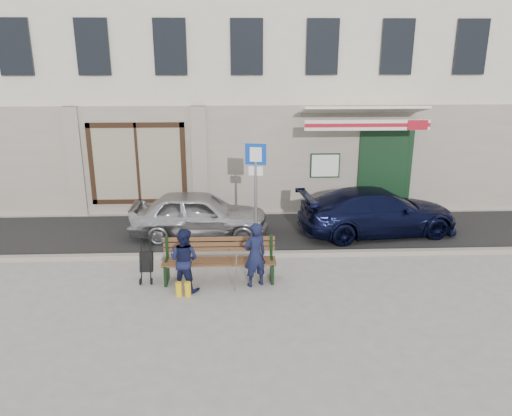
{
  "coord_description": "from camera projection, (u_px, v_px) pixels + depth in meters",
  "views": [
    {
      "loc": [
        -0.35,
        -9.49,
        4.75
      ],
      "look_at": [
        0.12,
        1.6,
        1.2
      ],
      "focal_mm": 35.0,
      "sensor_mm": 36.0,
      "label": 1
    }
  ],
  "objects": [
    {
      "name": "parking_sign",
      "position": [
        256.0,
        181.0,
        11.72
      ],
      "size": [
        0.49,
        0.13,
        2.67
      ],
      "rotation": [
        0.0,
        0.0,
        -0.2
      ],
      "color": "gray",
      "rests_on": "ground"
    },
    {
      "name": "curb",
      "position": [
        251.0,
        255.0,
        11.9
      ],
      "size": [
        60.0,
        0.18,
        0.12
      ],
      "primitive_type": "cube",
      "color": "#9E9384",
      "rests_on": "ground"
    },
    {
      "name": "car_silver",
      "position": [
        199.0,
        214.0,
        13.05
      ],
      "size": [
        3.68,
        1.64,
        1.23
      ],
      "primitive_type": "imported",
      "rotation": [
        0.0,
        0.0,
        1.52
      ],
      "color": "#B7B7BC",
      "rests_on": "ground"
    },
    {
      "name": "ground",
      "position": [
        254.0,
        285.0,
        10.49
      ],
      "size": [
        80.0,
        80.0,
        0.0
      ],
      "primitive_type": "plane",
      "color": "#9E9991",
      "rests_on": "ground"
    },
    {
      "name": "bench",
      "position": [
        217.0,
        261.0,
        10.57
      ],
      "size": [
        2.4,
        1.17,
        0.98
      ],
      "color": "brown",
      "rests_on": "ground"
    },
    {
      "name": "asphalt_lane",
      "position": [
        249.0,
        233.0,
        13.44
      ],
      "size": [
        60.0,
        3.2,
        0.01
      ],
      "primitive_type": "cube",
      "color": "#282828",
      "rests_on": "ground"
    },
    {
      "name": "woman",
      "position": [
        184.0,
        260.0,
        10.13
      ],
      "size": [
        0.8,
        0.73,
        1.33
      ],
      "primitive_type": "imported",
      "rotation": [
        0.0,
        0.0,
        2.71
      ],
      "color": "#141838",
      "rests_on": "ground"
    },
    {
      "name": "stroller",
      "position": [
        146.0,
        263.0,
        10.58
      ],
      "size": [
        0.27,
        0.39,
        0.94
      ],
      "rotation": [
        0.0,
        0.0,
        -0.0
      ],
      "color": "black",
      "rests_on": "ground"
    },
    {
      "name": "man",
      "position": [
        255.0,
        255.0,
        10.29
      ],
      "size": [
        0.6,
        0.51,
        1.39
      ],
      "primitive_type": "imported",
      "rotation": [
        0.0,
        0.0,
        3.57
      ],
      "color": "#131734",
      "rests_on": "ground"
    },
    {
      "name": "car_navy",
      "position": [
        378.0,
        211.0,
        13.28
      ],
      "size": [
        4.42,
        2.27,
        1.23
      ],
      "primitive_type": "imported",
      "rotation": [
        0.0,
        0.0,
        1.71
      ],
      "color": "black",
      "rests_on": "ground"
    },
    {
      "name": "building",
      "position": [
        244.0,
        42.0,
        17.02
      ],
      "size": [
        20.0,
        8.27,
        10.0
      ],
      "color": "beige",
      "rests_on": "ground"
    }
  ]
}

